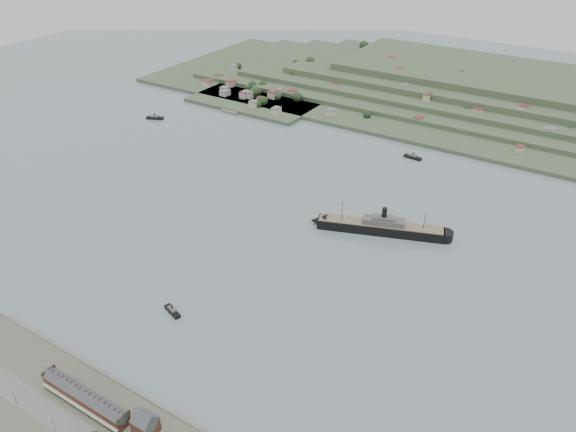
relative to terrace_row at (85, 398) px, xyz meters
The scene contains 8 objects.
ground 168.46m from the terrace_row, 86.59° to the left, with size 1400.00×1400.00×0.00m, color slate.
terrace_row is the anchor object (origin of this frame).
gabled_building 37.74m from the terrace_row, ahead, with size 10.40×10.18×14.09m.
far_peninsula 562.42m from the terrace_row, 86.14° to the left, with size 760.00×309.00×30.00m.
steamship 235.81m from the terrace_row, 76.73° to the left, with size 103.43×46.18×25.75m.
tugboat 78.31m from the terrace_row, 99.57° to the left, with size 14.87×8.29×6.48m.
ferry_west 402.16m from the terrace_row, 129.11° to the left, with size 19.78×12.82×7.23m.
ferry_east 369.56m from the terrace_row, 85.60° to the left, with size 17.84×6.25×6.57m.
Camera 1 is at (179.60, -277.33, 229.14)m, focal length 35.00 mm.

